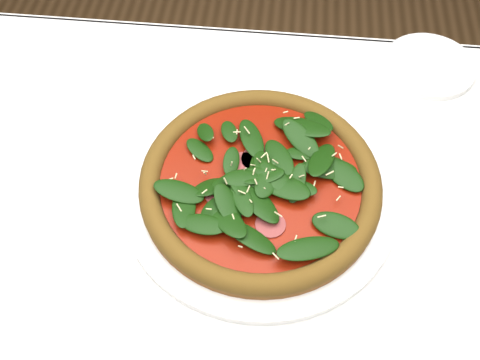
# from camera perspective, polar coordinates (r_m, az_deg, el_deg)

# --- Properties ---
(dining_table) EXTENTS (1.21, 0.81, 0.75)m
(dining_table) POSITION_cam_1_polar(r_m,az_deg,el_deg) (0.83, -2.77, -7.99)
(dining_table) COLOR white
(dining_table) RESTS_ON ground
(plate) EXTENTS (0.39, 0.39, 0.02)m
(plate) POSITION_cam_1_polar(r_m,az_deg,el_deg) (0.76, 2.13, -0.96)
(plate) COLOR white
(plate) RESTS_ON dining_table
(pizza) EXTENTS (0.45, 0.45, 0.04)m
(pizza) POSITION_cam_1_polar(r_m,az_deg,el_deg) (0.74, 2.18, -0.01)
(pizza) COLOR #9A5D25
(pizza) RESTS_ON plate
(saucer_far) EXTENTS (0.15, 0.15, 0.01)m
(saucer_far) POSITION_cam_1_polar(r_m,az_deg,el_deg) (0.98, 19.58, 11.49)
(saucer_far) COLOR white
(saucer_far) RESTS_ON dining_table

